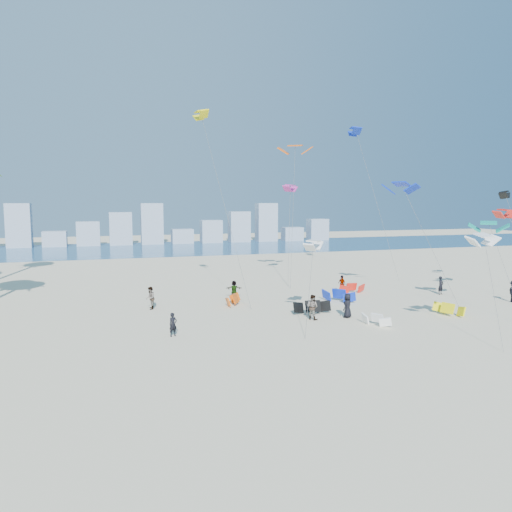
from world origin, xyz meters
name	(u,v)px	position (x,y,z in m)	size (l,w,h in m)	color
ground	(300,398)	(0.00, 0.00, 0.00)	(220.00, 220.00, 0.00)	beige
ocean	(150,249)	(0.00, 72.00, 0.01)	(220.00, 220.00, 0.00)	navy
kitesurfer_near	(173,325)	(-3.97, 11.65, 0.77)	(0.56, 0.37, 1.53)	black
kitesurfer_mid	(312,307)	(6.41, 13.06, 0.92)	(0.90, 0.70, 1.85)	gray
kitesurfers_far	(344,293)	(11.38, 17.58, 0.89)	(31.00, 10.74, 1.90)	black
grounded_kites	(339,302)	(10.16, 16.18, 0.45)	(16.43, 13.37, 0.98)	#EA560C
flying_kites	(370,174)	(15.63, 21.07, 11.20)	(30.77, 30.69, 17.58)	white
distant_skyline	(139,229)	(-1.19, 82.00, 3.09)	(85.00, 3.00, 8.40)	#9EADBF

